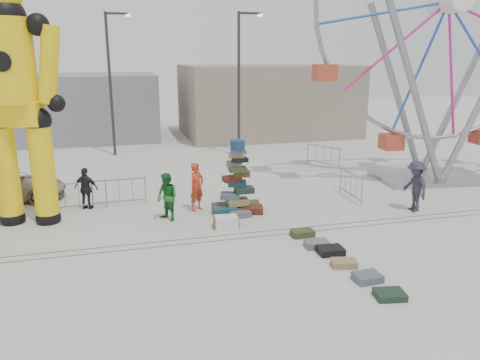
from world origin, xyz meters
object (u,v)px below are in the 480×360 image
object	(u,v)px
crash_test_dummy	(16,96)
barricade_wheel_back	(323,156)
parked_suv	(13,186)
lamp_post_right	(240,77)
barricade_dummy_b	(79,196)
ferris_wheel	(446,27)
pedestrian_red	(197,187)
lamp_post_left	(111,77)
steamer_trunk	(226,222)
barricade_dummy_a	(23,188)
pedestrian_black	(86,188)
pedestrian_green	(167,197)
pedestrian_grey	(415,186)
barricade_dummy_c	(119,192)
suitcase_tower	(237,192)
barricade_wheel_front	(351,185)

from	to	relation	value
crash_test_dummy	barricade_wheel_back	size ratio (longest dim) A/B	4.17
barricade_wheel_back	parked_suv	world-z (taller)	parked_suv
lamp_post_right	barricade_dummy_b	xyz separation A→B (m)	(-8.49, -8.03, -3.93)
ferris_wheel	pedestrian_red	bearing A→B (deg)	-165.23
lamp_post_left	steamer_trunk	bearing A→B (deg)	-75.43
lamp_post_right	barricade_dummy_a	distance (m)	13.07
lamp_post_right	barricade_dummy_b	size ratio (longest dim) A/B	4.00
barricade_dummy_b	parked_suv	size ratio (longest dim) A/B	0.50
barricade_dummy_b	pedestrian_black	xyz separation A→B (m)	(0.28, 0.05, 0.26)
steamer_trunk	barricade_dummy_a	distance (m)	8.73
parked_suv	barricade_dummy_a	bearing A→B (deg)	-122.31
ferris_wheel	pedestrian_green	distance (m)	14.21
pedestrian_green	pedestrian_grey	xyz separation A→B (m)	(9.10, -1.33, 0.10)
steamer_trunk	barricade_dummy_c	size ratio (longest dim) A/B	0.43
lamp_post_left	pedestrian_black	distance (m)	10.70
lamp_post_right	suitcase_tower	xyz separation A→B (m)	(-2.77, -9.80, -3.72)
barricade_dummy_b	barricade_wheel_front	bearing A→B (deg)	-12.90
barricade_dummy_a	pedestrian_green	size ratio (longest dim) A/B	1.17
crash_test_dummy	barricade_wheel_front	distance (m)	12.82
crash_test_dummy	pedestrian_red	world-z (taller)	crash_test_dummy
lamp_post_right	barricade_dummy_c	distance (m)	11.26
ferris_wheel	barricade_dummy_c	distance (m)	15.60
barricade_wheel_front	parked_suv	xyz separation A→B (m)	(-13.30, 3.37, 0.01)
crash_test_dummy	parked_suv	size ratio (longest dim) A/B	2.07
pedestrian_red	parked_suv	world-z (taller)	pedestrian_red
steamer_trunk	barricade_wheel_front	size ratio (longest dim) A/B	0.43
ferris_wheel	parked_suv	bearing A→B (deg)	-178.37
barricade_wheel_front	pedestrian_black	world-z (taller)	pedestrian_black
barricade_wheel_front	pedestrian_grey	xyz separation A→B (m)	(1.56, -2.04, 0.41)
ferris_wheel	pedestrian_green	bearing A→B (deg)	-162.31
ferris_wheel	barricade_dummy_c	world-z (taller)	ferris_wheel
suitcase_tower	pedestrian_green	distance (m)	2.63
lamp_post_left	pedestrian_red	world-z (taller)	lamp_post_left
suitcase_tower	pedestrian_green	bearing A→B (deg)	-168.48
barricade_wheel_back	pedestrian_green	xyz separation A→B (m)	(-8.91, -6.33, 0.31)
barricade_wheel_front	barricade_wheel_back	xyz separation A→B (m)	(1.37, 5.62, 0.00)
pedestrian_black	pedestrian_grey	bearing A→B (deg)	-171.18
ferris_wheel	pedestrian_black	world-z (taller)	ferris_wheel
barricade_dummy_b	pedestrian_red	size ratio (longest dim) A/B	1.09
lamp_post_left	barricade_dummy_c	world-z (taller)	lamp_post_left
crash_test_dummy	pedestrian_red	xyz separation A→B (m)	(5.89, -0.18, -3.48)
crash_test_dummy	lamp_post_left	bearing A→B (deg)	87.18
suitcase_tower	barricade_wheel_back	bearing A→B (deg)	50.00
pedestrian_black	lamp_post_right	bearing A→B (deg)	-111.07
pedestrian_black	pedestrian_grey	xyz separation A→B (m)	(11.92, -3.40, 0.15)
barricade_dummy_c	parked_suv	bearing A→B (deg)	153.65
steamer_trunk	pedestrian_grey	bearing A→B (deg)	3.56
barricade_dummy_b	pedestrian_grey	bearing A→B (deg)	-21.23
ferris_wheel	barricade_wheel_front	distance (m)	8.32
pedestrian_green	parked_suv	distance (m)	7.06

